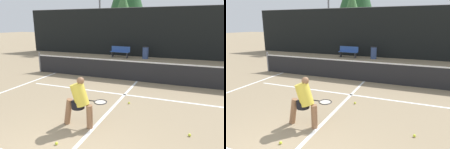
% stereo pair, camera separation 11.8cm
% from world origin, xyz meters
% --- Properties ---
extents(court_service_line, '(8.25, 0.10, 0.01)m').
position_xyz_m(court_service_line, '(0.00, 4.56, 0.00)').
color(court_service_line, white).
rests_on(court_service_line, ground).
extents(court_center_mark, '(0.10, 6.10, 0.01)m').
position_xyz_m(court_center_mark, '(0.00, 3.45, 0.00)').
color(court_center_mark, white).
rests_on(court_center_mark, ground).
extents(court_sideline_left, '(0.10, 7.10, 0.01)m').
position_xyz_m(court_sideline_left, '(-4.51, 3.45, 0.00)').
color(court_sideline_left, white).
rests_on(court_sideline_left, ground).
extents(net, '(11.09, 0.09, 1.07)m').
position_xyz_m(net, '(0.00, 6.50, 0.51)').
color(net, slate).
rests_on(net, ground).
extents(fence_back, '(24.00, 0.06, 3.83)m').
position_xyz_m(fence_back, '(0.00, 13.60, 1.91)').
color(fence_back, black).
rests_on(fence_back, ground).
extents(player_practicing, '(1.12, 0.60, 1.33)m').
position_xyz_m(player_practicing, '(-0.36, 1.91, 0.70)').
color(player_practicing, '#8C6042').
rests_on(player_practicing, ground).
extents(tennis_ball_scattered_2, '(0.07, 0.07, 0.07)m').
position_xyz_m(tennis_ball_scattered_2, '(0.40, 3.79, 0.03)').
color(tennis_ball_scattered_2, '#D1E033').
rests_on(tennis_ball_scattered_2, ground).
extents(tennis_ball_scattered_3, '(0.07, 0.07, 0.07)m').
position_xyz_m(tennis_ball_scattered_3, '(2.28, 2.40, 0.03)').
color(tennis_ball_scattered_3, '#D1E033').
rests_on(tennis_ball_scattered_3, ground).
extents(tennis_ball_scattered_5, '(0.07, 0.07, 0.07)m').
position_xyz_m(tennis_ball_scattered_5, '(-0.44, 0.99, 0.03)').
color(tennis_ball_scattered_5, '#D1E033').
rests_on(tennis_ball_scattered_5, ground).
extents(courtside_bench, '(1.59, 0.52, 0.86)m').
position_xyz_m(courtside_bench, '(-2.90, 12.63, 0.47)').
color(courtside_bench, '#2D519E').
rests_on(courtside_bench, ground).
extents(trash_bin, '(0.47, 0.47, 0.92)m').
position_xyz_m(trash_bin, '(-0.93, 12.75, 0.46)').
color(trash_bin, '#384C7F').
rests_on(trash_bin, ground).
extents(parked_car, '(1.67, 4.43, 1.39)m').
position_xyz_m(parked_car, '(-1.21, 17.50, 0.59)').
color(parked_car, black).
rests_on(parked_car, ground).
extents(tree_west, '(2.26, 2.26, 6.04)m').
position_xyz_m(tree_west, '(-4.64, 18.66, 4.24)').
color(tree_west, brown).
rests_on(tree_west, ground).
extents(building_far, '(36.00, 2.40, 5.07)m').
position_xyz_m(building_far, '(0.00, 32.44, 2.53)').
color(building_far, '#B2ADA3').
rests_on(building_far, ground).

